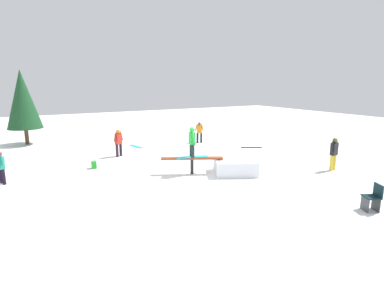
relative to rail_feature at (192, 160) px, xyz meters
The scene contains 14 objects.
ground_plane 0.64m from the rail_feature, ahead, with size 60.00×60.00×0.00m, color white.
rail_feature is the anchor object (origin of this frame).
snow_kicker_ramp 1.96m from the rail_feature, 153.37° to the left, with size 1.80×1.50×0.63m, color white.
main_rider_on_rail 0.78m from the rail_feature, ahead, with size 1.41×0.79×1.35m.
bystander_orange 7.01m from the rail_feature, 123.02° to the right, with size 0.54×0.41×1.39m.
bystander_black 6.52m from the rail_feature, 155.66° to the left, with size 0.64×0.27×1.52m.
bystander_teal 7.69m from the rail_feature, 18.73° to the right, with size 0.32×0.56×1.32m.
bystander_red 5.12m from the rail_feature, 67.51° to the right, with size 0.63×0.41×1.49m.
loose_snowboard_white 5.66m from the rail_feature, 104.79° to the right, with size 1.41×0.28×0.02m, color white.
loose_snowboard_navy 6.60m from the rail_feature, 153.26° to the right, with size 1.29×0.28×0.02m, color navy.
loose_snowboard_cyan 6.77m from the rail_feature, 87.16° to the right, with size 1.31×0.28×0.02m, color #1EC4C9.
folding_chair 6.91m from the rail_feature, 116.41° to the left, with size 0.59×0.59×0.88m.
backpack_on_snow 4.74m from the rail_feature, 39.55° to the right, with size 0.30×0.22×0.34m, color green.
pine_tree_near 12.81m from the rail_feature, 59.87° to the right, with size 2.11×2.11×4.81m.
Camera 1 is at (6.19, 11.18, 3.98)m, focal length 28.00 mm.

